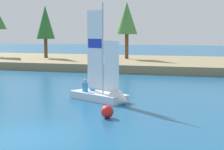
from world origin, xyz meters
TOP-DOWN VIEW (x-y plane):
  - ground_plane at (0.00, 0.00)m, footprint 200.00×200.00m
  - shore_bank at (0.00, 30.55)m, footprint 80.00×15.84m
  - shoreline_tree_midleft at (-14.22, 30.14)m, footprint 2.24×2.24m
  - shoreline_tree_centre at (-4.33, 31.44)m, footprint 2.50×2.50m
  - sailboat at (0.55, 8.06)m, footprint 4.31×3.13m
  - channel_buoy at (1.88, 4.04)m, footprint 0.60×0.60m

SIDE VIEW (x-z plane):
  - ground_plane at x=0.00m, z-range 0.00..0.00m
  - channel_buoy at x=1.88m, z-range 0.00..0.60m
  - shore_bank at x=0.00m, z-range 0.00..0.80m
  - sailboat at x=0.55m, z-range -2.59..3.46m
  - shoreline_tree_midleft at x=-14.22m, z-range 1.89..8.23m
  - shoreline_tree_centre at x=-4.33m, z-range 2.17..8.81m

